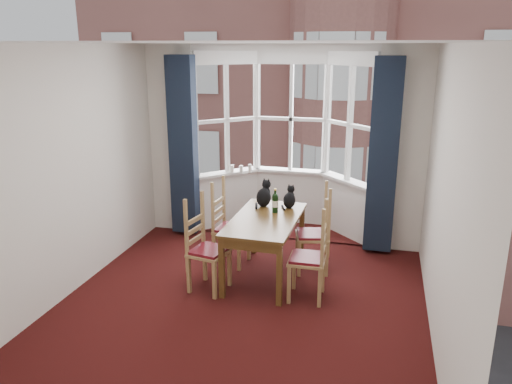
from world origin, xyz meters
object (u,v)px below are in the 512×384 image
(cat_left, at_px, (264,196))
(candle_short, at_px, (241,169))
(cat_right, at_px, (290,199))
(candle_tall, at_px, (232,169))
(wine_bottle, at_px, (275,202))
(chair_right_near, at_px, (315,260))
(chair_right_far, at_px, (319,236))
(chair_left_far, at_px, (225,229))
(candle_extra, at_px, (250,168))
(chair_left_near, at_px, (202,251))
(dining_table, at_px, (265,225))

(cat_left, xyz_separation_m, candle_short, (-0.67, 1.24, 0.02))
(cat_right, xyz_separation_m, candle_tall, (-1.14, 1.20, 0.04))
(candle_tall, bearing_deg, wine_bottle, -55.06)
(chair_right_near, distance_m, chair_right_far, 0.76)
(candle_tall, relative_size, candle_short, 1.06)
(chair_left_far, relative_size, candle_extra, 7.06)
(chair_left_near, bearing_deg, chair_left_far, 87.05)
(chair_left_far, height_order, wine_bottle, wine_bottle)
(candle_tall, bearing_deg, candle_short, 11.97)
(cat_left, distance_m, candle_tall, 1.46)
(chair_right_near, height_order, candle_extra, candle_extra)
(cat_left, xyz_separation_m, cat_right, (0.33, 0.01, -0.02))
(chair_left_near, height_order, cat_left, cat_left)
(dining_table, relative_size, cat_left, 4.01)
(candle_tall, distance_m, candle_short, 0.14)
(dining_table, bearing_deg, cat_right, 66.49)
(candle_extra, bearing_deg, chair_left_far, -87.83)
(chair_right_far, distance_m, candle_short, 2.02)
(chair_right_near, xyz_separation_m, cat_right, (-0.47, 0.89, 0.41))
(cat_right, xyz_separation_m, wine_bottle, (-0.14, -0.23, 0.02))
(chair_right_far, relative_size, candle_tall, 8.00)
(wine_bottle, relative_size, candle_short, 2.82)
(dining_table, distance_m, chair_right_far, 0.74)
(chair_right_far, height_order, cat_right, cat_right)
(chair_right_far, relative_size, candle_short, 8.50)
(chair_right_far, height_order, cat_left, cat_left)
(chair_left_near, xyz_separation_m, candle_tall, (-0.29, 2.16, 0.46))
(candle_tall, xyz_separation_m, candle_short, (0.14, 0.03, -0.00))
(chair_right_near, bearing_deg, candle_short, 124.65)
(chair_right_near, xyz_separation_m, chair_right_far, (-0.05, 0.76, 0.00))
(chair_right_far, height_order, wine_bottle, wine_bottle)
(chair_right_far, bearing_deg, cat_right, 162.27)
(chair_left_near, bearing_deg, cat_left, 61.39)
(chair_right_near, relative_size, cat_left, 2.55)
(chair_right_near, height_order, cat_left, cat_left)
(chair_right_far, distance_m, candle_extra, 1.94)
(candle_extra, bearing_deg, chair_right_near, -58.12)
(candle_extra, bearing_deg, cat_right, -55.37)
(chair_left_near, xyz_separation_m, candle_short, (-0.15, 2.19, 0.45))
(chair_left_near, height_order, chair_right_near, same)
(chair_left_far, bearing_deg, candle_short, 97.56)
(chair_left_far, xyz_separation_m, wine_bottle, (0.67, -0.03, 0.43))
(chair_left_near, bearing_deg, cat_right, 48.39)
(chair_left_near, relative_size, wine_bottle, 3.02)
(chair_right_near, distance_m, candle_tall, 2.68)
(chair_right_far, distance_m, cat_right, 0.60)
(wine_bottle, bearing_deg, chair_right_near, -47.34)
(chair_left_far, relative_size, candle_tall, 8.00)
(dining_table, relative_size, cat_right, 4.76)
(dining_table, height_order, wine_bottle, wine_bottle)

